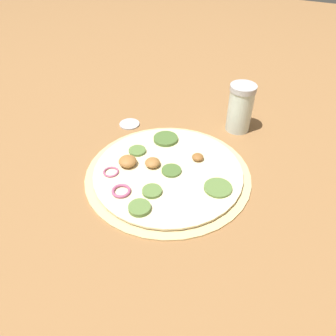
# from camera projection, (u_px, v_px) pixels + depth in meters

# --- Properties ---
(ground_plane) EXTENTS (3.00, 3.00, 0.00)m
(ground_plane) POSITION_uv_depth(u_px,v_px,m) (168.00, 175.00, 0.64)
(ground_plane) COLOR olive
(pizza) EXTENTS (0.32, 0.32, 0.03)m
(pizza) POSITION_uv_depth(u_px,v_px,m) (167.00, 172.00, 0.64)
(pizza) COLOR #D6B77A
(pizza) RESTS_ON ground_plane
(spice_jar) EXTENTS (0.06, 0.06, 0.11)m
(spice_jar) POSITION_uv_depth(u_px,v_px,m) (240.00, 108.00, 0.73)
(spice_jar) COLOR silver
(spice_jar) RESTS_ON ground_plane
(loose_cap) EXTENTS (0.05, 0.05, 0.01)m
(loose_cap) POSITION_uv_depth(u_px,v_px,m) (129.00, 123.00, 0.77)
(loose_cap) COLOR #B2B2B7
(loose_cap) RESTS_ON ground_plane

